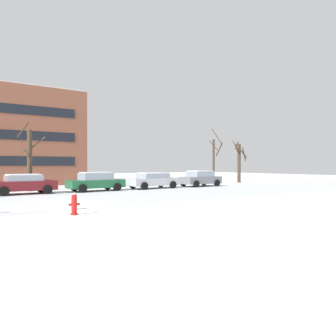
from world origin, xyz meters
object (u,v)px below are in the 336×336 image
object	(u,v)px
parked_car_green	(96,181)
parked_car_silver	(153,180)
parked_car_maroon	(24,184)
fire_hydrant	(74,204)
parked_car_gray	(200,178)

from	to	relation	value
parked_car_green	parked_car_silver	world-z (taller)	parked_car_green
parked_car_maroon	parked_car_silver	xyz separation A→B (m)	(10.46, -0.14, -0.01)
fire_hydrant	parked_car_silver	world-z (taller)	parked_car_silver
fire_hydrant	parked_car_maroon	size ratio (longest dim) A/B	0.21
parked_car_maroon	parked_car_gray	size ratio (longest dim) A/B	1.05
parked_car_green	parked_car_gray	xyz separation A→B (m)	(10.46, -0.04, 0.01)
parked_car_gray	fire_hydrant	bearing A→B (deg)	-144.27
parked_car_silver	parked_car_gray	xyz separation A→B (m)	(5.23, -0.07, 0.04)
fire_hydrant	parked_car_gray	bearing A→B (deg)	35.73
parked_car_silver	parked_car_green	bearing A→B (deg)	-179.58
parked_car_maroon	parked_car_green	xyz separation A→B (m)	(5.23, -0.18, 0.03)
fire_hydrant	parked_car_green	xyz separation A→B (m)	(5.04, 11.19, 0.30)
parked_car_green	parked_car_gray	size ratio (longest dim) A/B	1.07
parked_car_green	parked_car_silver	bearing A→B (deg)	0.42
fire_hydrant	parked_car_green	size ratio (longest dim) A/B	0.21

